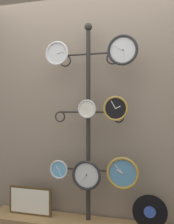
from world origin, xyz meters
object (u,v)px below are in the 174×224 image
at_px(clock_top_left, 57,53).
at_px(vinyl_record, 150,212).
at_px(display_stand, 88,143).
at_px(clock_bottom_right, 123,173).
at_px(clock_middle_right, 116,109).
at_px(picture_frame, 30,201).
at_px(clock_bottom_left, 59,169).
at_px(clock_bottom_center, 86,175).
at_px(clock_top_right, 123,50).
at_px(clock_middle_center, 87,109).

xyz_separation_m(clock_top_left, vinyl_record, (0.95, 0.06, -1.58)).
height_order(display_stand, clock_bottom_right, display_stand).
distance_m(clock_middle_right, picture_frame, 1.40).
height_order(clock_bottom_left, clock_bottom_center, clock_bottom_center).
bearing_deg(picture_frame, display_stand, 4.95).
bearing_deg(clock_middle_right, vinyl_record, 5.86).
distance_m(clock_bottom_center, vinyl_record, 0.71).
xyz_separation_m(clock_top_right, clock_bottom_right, (0.00, -0.00, -1.21)).
height_order(clock_top_right, clock_bottom_left, clock_top_right).
bearing_deg(display_stand, clock_bottom_right, -14.73).
xyz_separation_m(clock_bottom_center, clock_bottom_right, (0.37, 0.01, 0.04)).
relative_size(clock_top_left, clock_bottom_center, 0.84).
xyz_separation_m(clock_top_left, picture_frame, (-0.34, 0.05, -1.60)).
xyz_separation_m(display_stand, clock_top_left, (-0.31, -0.11, 0.94)).
distance_m(display_stand, picture_frame, 0.93).
bearing_deg(picture_frame, clock_middle_center, -3.44).
distance_m(clock_top_right, vinyl_record, 1.60).
height_order(display_stand, picture_frame, display_stand).
bearing_deg(clock_middle_right, picture_frame, 178.30).
distance_m(clock_top_left, clock_middle_center, 0.66).
bearing_deg(clock_top_right, clock_middle_right, 170.53).
relative_size(display_stand, vinyl_record, 6.33).
relative_size(clock_middle_center, vinyl_record, 0.56).
distance_m(display_stand, clock_middle_center, 0.37).
height_order(clock_top_left, vinyl_record, clock_top_left).
relative_size(clock_top_left, clock_top_right, 0.84).
xyz_separation_m(clock_top_left, clock_bottom_right, (0.69, 0.01, -1.21)).
height_order(clock_middle_right, clock_bottom_center, clock_middle_right).
height_order(clock_top_right, clock_bottom_right, clock_top_right).
bearing_deg(clock_bottom_center, picture_frame, 175.58).
xyz_separation_m(clock_top_right, picture_frame, (-1.03, 0.04, -1.59)).
bearing_deg(clock_middle_center, clock_top_left, -177.55).
bearing_deg(clock_middle_center, vinyl_record, 4.19).
relative_size(clock_top_left, clock_middle_center, 1.34).
height_order(clock_top_right, clock_middle_center, clock_top_right).
bearing_deg(display_stand, clock_top_right, -14.43).
bearing_deg(clock_top_right, vinyl_record, 10.02).
bearing_deg(clock_middle_center, clock_top_right, -0.03).
relative_size(clock_bottom_left, picture_frame, 0.40).
height_order(clock_bottom_center, picture_frame, clock_bottom_center).
relative_size(clock_middle_center, clock_bottom_left, 0.94).
bearing_deg(clock_bottom_center, clock_middle_center, 73.49).
height_order(clock_middle_right, clock_bottom_left, clock_middle_right).
xyz_separation_m(clock_middle_center, clock_bottom_right, (0.36, -0.00, -0.63)).
xyz_separation_m(clock_top_right, clock_middle_center, (-0.36, 0.00, -0.58)).
bearing_deg(clock_top_left, display_stand, 19.69).
xyz_separation_m(clock_bottom_left, picture_frame, (-0.35, 0.02, -0.37)).
height_order(clock_top_left, picture_frame, clock_top_left).
height_order(clock_top_right, clock_bottom_center, clock_top_right).
height_order(clock_middle_center, clock_bottom_right, clock_middle_center).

